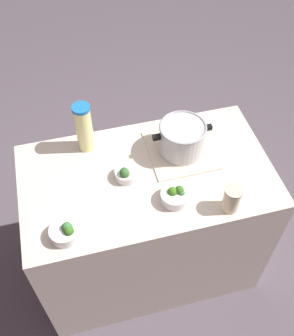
% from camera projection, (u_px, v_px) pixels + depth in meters
% --- Properties ---
extents(ground_plane, '(8.00, 8.00, 0.00)m').
position_uv_depth(ground_plane, '(147.00, 260.00, 2.69)').
color(ground_plane, '#574C55').
extents(counter_slab, '(1.24, 0.71, 0.92)m').
position_uv_depth(counter_slab, '(147.00, 224.00, 2.33)').
color(counter_slab, beige).
rests_on(counter_slab, ground_plane).
extents(dish_cloth, '(0.33, 0.34, 0.01)m').
position_uv_depth(dish_cloth, '(181.00, 150.00, 2.07)').
color(dish_cloth, beige).
rests_on(dish_cloth, counter_slab).
extents(cooking_pot, '(0.30, 0.23, 0.17)m').
position_uv_depth(cooking_pot, '(182.00, 138.00, 2.00)').
color(cooking_pot, '#B7B7BC').
rests_on(cooking_pot, dish_cloth).
extents(lemonade_pitcher, '(0.09, 0.09, 0.27)m').
position_uv_depth(lemonade_pitcher, '(84.00, 128.00, 1.99)').
color(lemonade_pitcher, '#F0EB96').
rests_on(lemonade_pitcher, counter_slab).
extents(mason_jar, '(0.08, 0.08, 0.14)m').
position_uv_depth(mason_jar, '(232.00, 199.00, 1.80)').
color(mason_jar, beige).
rests_on(mason_jar, counter_slab).
extents(broccoli_bowl_front, '(0.13, 0.13, 0.08)m').
position_uv_depth(broccoli_bowl_front, '(175.00, 196.00, 1.86)').
color(broccoli_bowl_front, silver).
rests_on(broccoli_bowl_front, counter_slab).
extents(broccoli_bowl_center, '(0.13, 0.13, 0.08)m').
position_uv_depth(broccoli_bowl_center, '(65.00, 232.00, 1.74)').
color(broccoli_bowl_center, silver).
rests_on(broccoli_bowl_center, counter_slab).
extents(broccoli_bowl_back, '(0.11, 0.11, 0.08)m').
position_uv_depth(broccoli_bowl_back, '(126.00, 174.00, 1.94)').
color(broccoli_bowl_back, silver).
rests_on(broccoli_bowl_back, counter_slab).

